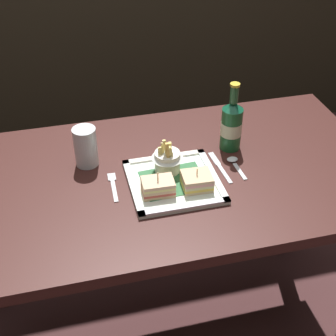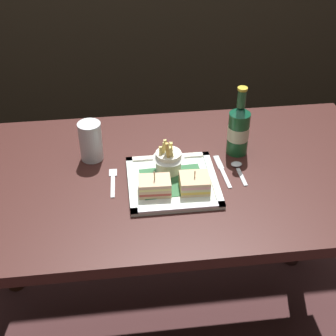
% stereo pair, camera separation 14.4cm
% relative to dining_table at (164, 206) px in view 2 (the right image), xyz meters
% --- Properties ---
extents(ground_plane, '(6.00, 6.00, 0.00)m').
position_rel_dining_table_xyz_m(ground_plane, '(0.00, 0.00, -0.64)').
color(ground_plane, '#462627').
extents(dining_table, '(1.39, 0.73, 0.77)m').
position_rel_dining_table_xyz_m(dining_table, '(0.00, 0.00, 0.00)').
color(dining_table, '#3B1B17').
rests_on(dining_table, ground_plane).
extents(square_plate, '(0.27, 0.27, 0.02)m').
position_rel_dining_table_xyz_m(square_plate, '(0.02, -0.05, 0.14)').
color(square_plate, white).
rests_on(square_plate, dining_table).
extents(sandwich_half_left, '(0.09, 0.07, 0.07)m').
position_rel_dining_table_xyz_m(sandwich_half_left, '(-0.04, -0.10, 0.17)').
color(sandwich_half_left, '#DFB37F').
rests_on(sandwich_half_left, square_plate).
extents(sandwich_half_right, '(0.09, 0.08, 0.07)m').
position_rel_dining_table_xyz_m(sandwich_half_right, '(0.08, -0.10, 0.16)').
color(sandwich_half_right, '#DFB886').
rests_on(sandwich_half_right, square_plate).
extents(fries_cup, '(0.10, 0.10, 0.12)m').
position_rel_dining_table_xyz_m(fries_cup, '(0.02, -0.00, 0.19)').
color(fries_cup, white).
rests_on(fries_cup, square_plate).
extents(beer_bottle, '(0.07, 0.07, 0.23)m').
position_rel_dining_table_xyz_m(beer_bottle, '(0.25, 0.09, 0.22)').
color(beer_bottle, '#1B562B').
rests_on(beer_bottle, dining_table).
extents(water_glass, '(0.07, 0.07, 0.13)m').
position_rel_dining_table_xyz_m(water_glass, '(-0.22, 0.11, 0.19)').
color(water_glass, silver).
rests_on(water_glass, dining_table).
extents(fork, '(0.03, 0.14, 0.00)m').
position_rel_dining_table_xyz_m(fork, '(-0.16, -0.02, 0.13)').
color(fork, silver).
rests_on(fork, dining_table).
extents(knife, '(0.02, 0.17, 0.00)m').
position_rel_dining_table_xyz_m(knife, '(0.18, -0.00, 0.13)').
color(knife, silver).
rests_on(knife, dining_table).
extents(spoon, '(0.03, 0.12, 0.01)m').
position_rel_dining_table_xyz_m(spoon, '(0.23, -0.00, 0.14)').
color(spoon, silver).
rests_on(spoon, dining_table).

